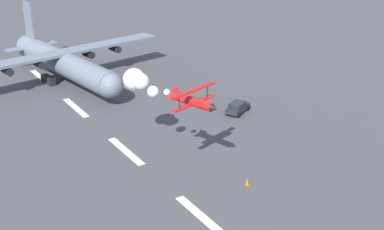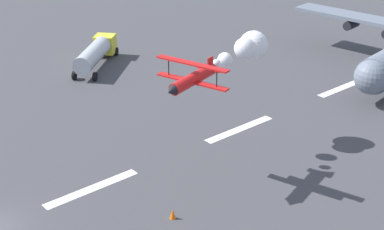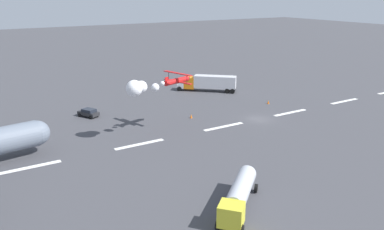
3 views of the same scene
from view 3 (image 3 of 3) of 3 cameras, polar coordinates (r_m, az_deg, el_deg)
The scene contains 12 objects.
ground_plane at distance 73.11m, azimuth 9.64°, elevation -0.61°, with size 440.00×440.00×0.00m, color #424247.
runway_stripe_3 at distance 90.03m, azimuth 21.17°, elevation 1.87°, with size 8.00×0.90×0.01m, color white.
runway_stripe_4 at distance 78.36m, azimuth 14.03°, elevation 0.34°, with size 8.00×0.90×0.01m, color white.
runway_stripe_5 at distance 68.38m, azimuth 4.60°, elevation -1.68°, with size 8.00×0.90×0.01m, color white.
runway_stripe_6 at distance 60.94m, azimuth -7.59°, elevation -4.21°, with size 8.00×0.90×0.01m, color white.
runway_stripe_7 at distance 57.04m, azimuth -22.35°, elevation -7.00°, with size 8.00×0.90×0.01m, color white.
stunt_biplane_red at distance 61.00m, azimuth -6.61°, elevation 4.17°, with size 12.96×6.42×2.49m.
semi_truck_orange at distance 92.14m, azimuth 2.45°, elevation 4.74°, with size 11.90×11.27×3.70m.
fuel_tanker_truck at distance 42.85m, azimuth 6.78°, elevation -11.39°, with size 9.19×8.45×2.90m.
followme_car_yellow at distance 75.82m, azimuth -14.73°, elevation 0.35°, with size 3.44×4.42×1.52m.
traffic_cone_near at distance 83.53m, azimuth 10.97°, elevation 1.87°, with size 0.44×0.44×0.75m, color orange.
traffic_cone_far at distance 72.63m, azimuth -0.12°, elevation -0.16°, with size 0.44×0.44×0.75m, color orange.
Camera 3 is at (46.21, 52.08, 22.31)m, focal length 36.89 mm.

